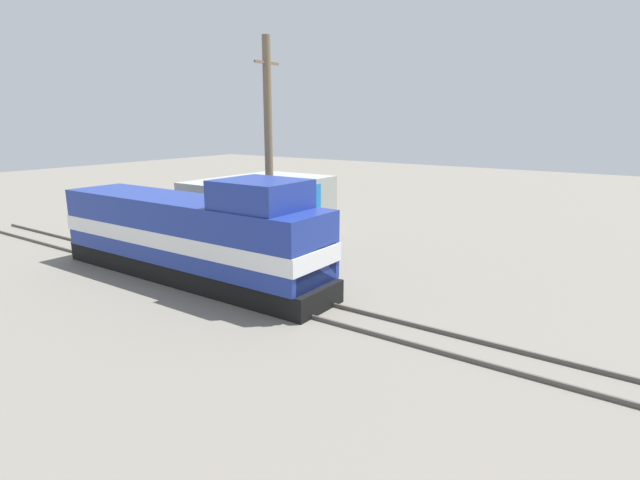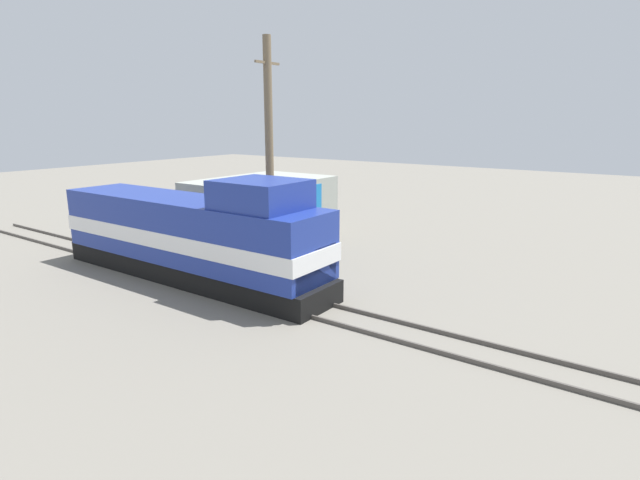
{
  "view_description": "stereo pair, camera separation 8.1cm",
  "coord_description": "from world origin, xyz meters",
  "px_view_note": "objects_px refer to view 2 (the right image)",
  "views": [
    {
      "loc": [
        -14.33,
        -14.1,
        7.02
      ],
      "look_at": [
        1.2,
        -3.25,
        2.41
      ],
      "focal_mm": 28.0,
      "sensor_mm": 36.0,
      "label": 1
    },
    {
      "loc": [
        -14.28,
        -14.16,
        7.02
      ],
      "look_at": [
        1.2,
        -3.25,
        2.41
      ],
      "focal_mm": 28.0,
      "sensor_mm": 36.0,
      "label": 2
    }
  ],
  "objects_px": {
    "billboard_sign": "(310,202)",
    "bicycle": "(317,255)",
    "locomotive": "(195,237)",
    "person_bystander": "(310,251)",
    "utility_pole": "(269,146)",
    "vendor_umbrella": "(259,214)"
  },
  "relations": [
    {
      "from": "utility_pole",
      "to": "vendor_umbrella",
      "type": "height_order",
      "value": "utility_pole"
    },
    {
      "from": "utility_pole",
      "to": "billboard_sign",
      "type": "xyz_separation_m",
      "value": [
        1.65,
        -1.47,
        -3.04
      ]
    },
    {
      "from": "vendor_umbrella",
      "to": "billboard_sign",
      "type": "relative_size",
      "value": 0.72
    },
    {
      "from": "billboard_sign",
      "to": "utility_pole",
      "type": "bearing_deg",
      "value": 138.31
    },
    {
      "from": "vendor_umbrella",
      "to": "bicycle",
      "type": "bearing_deg",
      "value": -73.7
    },
    {
      "from": "person_bystander",
      "to": "vendor_umbrella",
      "type": "bearing_deg",
      "value": 80.53
    },
    {
      "from": "locomotive",
      "to": "person_bystander",
      "type": "distance_m",
      "value": 5.3
    },
    {
      "from": "utility_pole",
      "to": "person_bystander",
      "type": "bearing_deg",
      "value": -116.15
    },
    {
      "from": "utility_pole",
      "to": "person_bystander",
      "type": "distance_m",
      "value": 6.55
    },
    {
      "from": "person_bystander",
      "to": "bicycle",
      "type": "height_order",
      "value": "person_bystander"
    },
    {
      "from": "vendor_umbrella",
      "to": "billboard_sign",
      "type": "bearing_deg",
      "value": -18.8
    },
    {
      "from": "utility_pole",
      "to": "billboard_sign",
      "type": "height_order",
      "value": "utility_pole"
    },
    {
      "from": "locomotive",
      "to": "billboard_sign",
      "type": "relative_size",
      "value": 4.23
    },
    {
      "from": "utility_pole",
      "to": "billboard_sign",
      "type": "distance_m",
      "value": 3.75
    },
    {
      "from": "billboard_sign",
      "to": "bicycle",
      "type": "relative_size",
      "value": 1.73
    },
    {
      "from": "locomotive",
      "to": "person_bystander",
      "type": "height_order",
      "value": "locomotive"
    },
    {
      "from": "person_bystander",
      "to": "bicycle",
      "type": "relative_size",
      "value": 0.89
    },
    {
      "from": "vendor_umbrella",
      "to": "billboard_sign",
      "type": "height_order",
      "value": "billboard_sign"
    },
    {
      "from": "locomotive",
      "to": "bicycle",
      "type": "height_order",
      "value": "locomotive"
    },
    {
      "from": "vendor_umbrella",
      "to": "person_bystander",
      "type": "height_order",
      "value": "vendor_umbrella"
    },
    {
      "from": "utility_pole",
      "to": "bicycle",
      "type": "relative_size",
      "value": 5.52
    },
    {
      "from": "vendor_umbrella",
      "to": "bicycle",
      "type": "distance_m",
      "value": 3.72
    }
  ]
}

